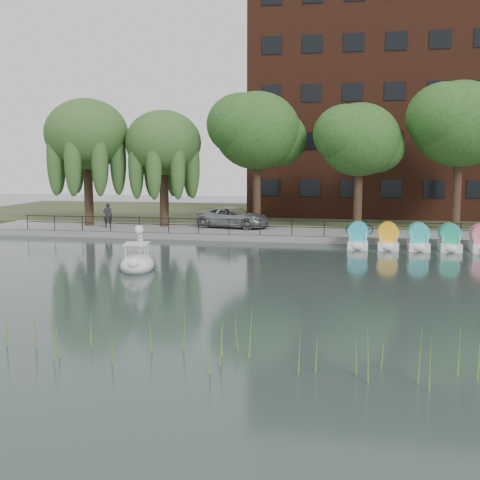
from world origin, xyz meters
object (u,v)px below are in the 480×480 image
(bicycle, at_px, (359,226))
(swan_boat, at_px, (137,261))
(minivan, at_px, (234,216))
(pedestrian, at_px, (108,214))

(bicycle, distance_m, swan_boat, 16.25)
(swan_boat, bearing_deg, minivan, 72.16)
(bicycle, bearing_deg, minivan, 70.76)
(minivan, distance_m, pedestrian, 8.75)
(pedestrian, bearing_deg, bicycle, 157.06)
(pedestrian, bearing_deg, swan_boat, 96.68)
(pedestrian, relative_size, swan_boat, 0.74)
(swan_boat, bearing_deg, pedestrian, 106.43)
(bicycle, xyz_separation_m, swan_boat, (-10.12, -12.70, -0.46))
(minivan, height_order, swan_boat, minivan)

